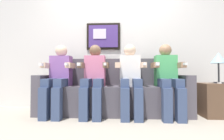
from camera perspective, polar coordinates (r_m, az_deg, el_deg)
The scene contains 10 objects.
ground_plane at distance 2.44m, azimuth -0.20°, elevation -16.60°, with size 6.22×6.22×0.00m, color #9E9384.
back_wall_assembly at distance 3.18m, azimuth 0.51°, elevation 10.61°, with size 4.78×0.10×2.60m.
couch at distance 2.70m, azimuth 0.20°, elevation -8.35°, with size 2.38×0.58×0.90m.
person_leftmost at distance 2.69m, azimuth -18.14°, elevation -2.03°, with size 0.46×0.56×1.11m.
person_left_center at distance 2.54m, azimuth -6.30°, elevation -2.13°, with size 0.46×0.56×1.11m.
person_right_center at distance 2.51m, azimuth 6.41°, elevation -2.15°, with size 0.46×0.56×1.11m.
person_rightmost at distance 2.60m, azimuth 18.77°, elevation -2.05°, with size 0.46×0.56×1.11m.
side_table_right at distance 2.95m, azimuth 31.90°, elevation -8.76°, with size 0.40×0.40×0.50m.
table_lamp at distance 2.92m, azimuth 33.02°, elevation 3.14°, with size 0.22×0.22×0.46m.
spare_remote_on_table at distance 2.87m, azimuth 32.83°, elevation -3.75°, with size 0.04×0.13×0.02m, color white.
Camera 1 is at (0.13, -2.35, 0.64)m, focal length 26.32 mm.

